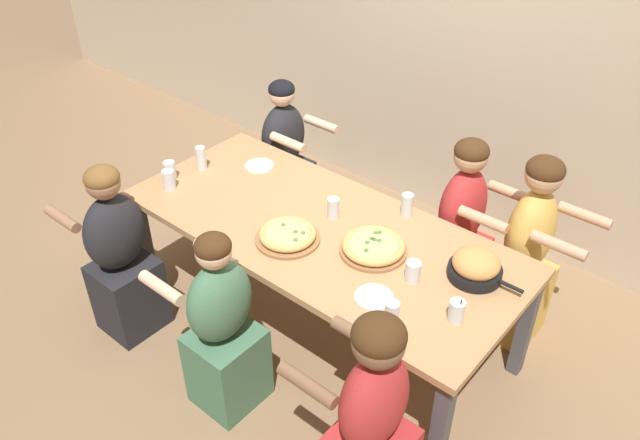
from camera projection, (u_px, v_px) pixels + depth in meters
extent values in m
plane|color=#896B4C|center=(320.00, 325.00, 3.83)|extent=(18.00, 18.00, 0.00)
cube|color=beige|center=(484.00, 2.00, 3.89)|extent=(10.00, 0.06, 3.20)
cube|color=tan|center=(320.00, 230.00, 3.41)|extent=(2.26, 1.00, 0.04)
cube|color=#4C4C51|center=(145.00, 244.00, 3.91)|extent=(0.07, 0.07, 0.70)
cube|color=#4C4C51|center=(439.00, 433.00, 2.79)|extent=(0.07, 0.07, 0.70)
cube|color=#4C4C51|center=(245.00, 187.00, 4.46)|extent=(0.07, 0.07, 0.70)
cube|color=#4C4C51|center=(525.00, 325.00, 3.34)|extent=(0.07, 0.07, 0.70)
cylinder|color=#996B42|center=(373.00, 251.00, 3.22)|extent=(0.35, 0.35, 0.02)
torus|color=tan|center=(373.00, 245.00, 3.20)|extent=(0.33, 0.33, 0.04)
cylinder|color=#E5C675|center=(373.00, 247.00, 3.20)|extent=(0.28, 0.28, 0.03)
cylinder|color=#4C7A3D|center=(366.00, 250.00, 3.14)|extent=(0.02, 0.02, 0.01)
cylinder|color=#4C7A3D|center=(375.00, 240.00, 3.22)|extent=(0.02, 0.02, 0.01)
cylinder|color=#4C7A3D|center=(379.00, 240.00, 3.21)|extent=(0.02, 0.02, 0.01)
cylinder|color=#4C7A3D|center=(375.00, 233.00, 3.26)|extent=(0.02, 0.02, 0.01)
cylinder|color=#4C7A3D|center=(372.00, 238.00, 3.22)|extent=(0.02, 0.02, 0.01)
cylinder|color=#4C7A3D|center=(367.00, 242.00, 3.20)|extent=(0.02, 0.02, 0.01)
cylinder|color=#4C7A3D|center=(380.00, 232.00, 3.27)|extent=(0.02, 0.02, 0.01)
cylinder|color=#996B42|center=(288.00, 239.00, 3.30)|extent=(0.35, 0.35, 0.02)
torus|color=tan|center=(288.00, 234.00, 3.28)|extent=(0.30, 0.30, 0.04)
cylinder|color=#E5C675|center=(288.00, 235.00, 3.28)|extent=(0.26, 0.26, 0.03)
cylinder|color=#4C7A3D|center=(283.00, 225.00, 3.32)|extent=(0.02, 0.02, 0.01)
cylinder|color=#4C7A3D|center=(295.00, 232.00, 3.27)|extent=(0.02, 0.02, 0.01)
cylinder|color=#4C7A3D|center=(303.00, 233.00, 3.27)|extent=(0.02, 0.02, 0.01)
cylinder|color=#4C7A3D|center=(295.00, 240.00, 3.22)|extent=(0.02, 0.02, 0.01)
cylinder|color=black|center=(475.00, 272.00, 3.05)|extent=(0.27, 0.27, 0.06)
cylinder|color=black|center=(511.00, 287.00, 2.94)|extent=(0.12, 0.02, 0.02)
ellipsoid|color=#D68E4C|center=(476.00, 263.00, 3.01)|extent=(0.23, 0.23, 0.13)
cylinder|color=white|center=(259.00, 166.00, 3.92)|extent=(0.18, 0.18, 0.01)
cube|color=#B7B7BC|center=(259.00, 164.00, 3.92)|extent=(0.10, 0.10, 0.01)
cylinder|color=white|center=(374.00, 297.00, 2.93)|extent=(0.18, 0.18, 0.01)
cube|color=#B7B7BC|center=(374.00, 296.00, 2.93)|extent=(0.09, 0.11, 0.01)
cylinder|color=silver|center=(457.00, 311.00, 2.79)|extent=(0.07, 0.07, 0.11)
cylinder|color=#1EA8DB|center=(456.00, 314.00, 2.80)|extent=(0.06, 0.06, 0.08)
cylinder|color=black|center=(460.00, 311.00, 2.77)|extent=(0.00, 0.02, 0.14)
cylinder|color=silver|center=(407.00, 205.00, 3.46)|extent=(0.07, 0.07, 0.13)
cylinder|color=black|center=(407.00, 209.00, 3.47)|extent=(0.06, 0.06, 0.08)
cylinder|color=silver|center=(169.00, 180.00, 3.69)|extent=(0.07, 0.07, 0.12)
cylinder|color=silver|center=(169.00, 183.00, 3.70)|extent=(0.06, 0.06, 0.08)
cylinder|color=silver|center=(201.00, 158.00, 3.87)|extent=(0.06, 0.06, 0.15)
cylinder|color=silver|center=(202.00, 163.00, 3.89)|extent=(0.05, 0.05, 0.07)
cylinder|color=silver|center=(170.00, 170.00, 3.78)|extent=(0.07, 0.07, 0.11)
cylinder|color=silver|center=(170.00, 173.00, 3.79)|extent=(0.06, 0.06, 0.08)
cylinder|color=silver|center=(392.00, 314.00, 2.75)|extent=(0.07, 0.07, 0.13)
cylinder|color=black|center=(391.00, 319.00, 2.77)|extent=(0.06, 0.06, 0.08)
cylinder|color=silver|center=(333.00, 208.00, 3.44)|extent=(0.07, 0.07, 0.12)
cylinder|color=silver|center=(333.00, 211.00, 3.45)|extent=(0.06, 0.06, 0.08)
cylinder|color=silver|center=(413.00, 271.00, 3.01)|extent=(0.08, 0.08, 0.11)
cylinder|color=black|center=(413.00, 275.00, 3.03)|extent=(0.07, 0.07, 0.06)
cube|color=#B22D2D|center=(453.00, 270.00, 3.89)|extent=(0.32, 0.34, 0.47)
ellipsoid|color=#B22D2D|center=(463.00, 207.00, 3.61)|extent=(0.24, 0.36, 0.49)
sphere|color=tan|center=(471.00, 156.00, 3.41)|extent=(0.19, 0.19, 0.19)
ellipsoid|color=#422814|center=(472.00, 151.00, 3.39)|extent=(0.19, 0.19, 0.13)
cylinder|color=tan|center=(512.00, 193.00, 3.55)|extent=(0.28, 0.06, 0.06)
cylinder|color=tan|center=(483.00, 219.00, 3.34)|extent=(0.28, 0.06, 0.06)
cube|color=gold|center=(514.00, 300.00, 3.67)|extent=(0.32, 0.34, 0.47)
ellipsoid|color=gold|center=(531.00, 232.00, 3.38)|extent=(0.24, 0.36, 0.53)
sphere|color=tan|center=(544.00, 175.00, 3.17)|extent=(0.20, 0.20, 0.20)
ellipsoid|color=#422814|center=(546.00, 169.00, 3.15)|extent=(0.20, 0.20, 0.14)
cylinder|color=tan|center=(585.00, 215.00, 3.32)|extent=(0.28, 0.06, 0.06)
cylinder|color=tan|center=(559.00, 246.00, 3.10)|extent=(0.28, 0.06, 0.06)
cube|color=#232328|center=(129.00, 295.00, 3.71)|extent=(0.32, 0.34, 0.47)
ellipsoid|color=#232328|center=(114.00, 232.00, 3.43)|extent=(0.24, 0.36, 0.47)
sphere|color=#9E7051|center=(103.00, 183.00, 3.25)|extent=(0.18, 0.18, 0.18)
ellipsoid|color=brown|center=(101.00, 178.00, 3.23)|extent=(0.19, 0.19, 0.13)
cylinder|color=#9E7051|center=(62.00, 219.00, 3.38)|extent=(0.28, 0.06, 0.06)
cylinder|color=#9E7051|center=(116.00, 192.00, 3.60)|extent=(0.28, 0.06, 0.06)
cube|color=#477556|center=(228.00, 366.00, 3.26)|extent=(0.32, 0.34, 0.47)
ellipsoid|color=#477556|center=(220.00, 301.00, 2.99)|extent=(0.24, 0.36, 0.45)
sphere|color=beige|center=(213.00, 252.00, 2.81)|extent=(0.17, 0.17, 0.17)
ellipsoid|color=#422814|center=(213.00, 246.00, 2.80)|extent=(0.17, 0.17, 0.12)
cylinder|color=beige|center=(161.00, 288.00, 2.94)|extent=(0.28, 0.06, 0.06)
cylinder|color=beige|center=(216.00, 253.00, 3.16)|extent=(0.28, 0.06, 0.06)
cube|color=#232328|center=(285.00, 191.00, 4.63)|extent=(0.32, 0.34, 0.47)
ellipsoid|color=#232328|center=(283.00, 135.00, 4.36)|extent=(0.24, 0.36, 0.46)
sphere|color=beige|center=(282.00, 94.00, 4.18)|extent=(0.18, 0.18, 0.18)
ellipsoid|color=black|center=(281.00, 89.00, 4.16)|extent=(0.18, 0.18, 0.12)
cylinder|color=beige|center=(321.00, 124.00, 4.31)|extent=(0.28, 0.06, 0.06)
cylinder|color=beige|center=(288.00, 142.00, 4.10)|extent=(0.28, 0.06, 0.06)
ellipsoid|color=#B22D2D|center=(374.00, 400.00, 2.51)|extent=(0.24, 0.36, 0.47)
sphere|color=brown|center=(379.00, 342.00, 2.31)|extent=(0.21, 0.21, 0.21)
ellipsoid|color=#422814|center=(379.00, 335.00, 2.29)|extent=(0.21, 0.21, 0.15)
cylinder|color=brown|center=(307.00, 385.00, 2.45)|extent=(0.28, 0.06, 0.06)
cylinder|color=brown|center=(360.00, 336.00, 2.67)|extent=(0.28, 0.06, 0.06)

